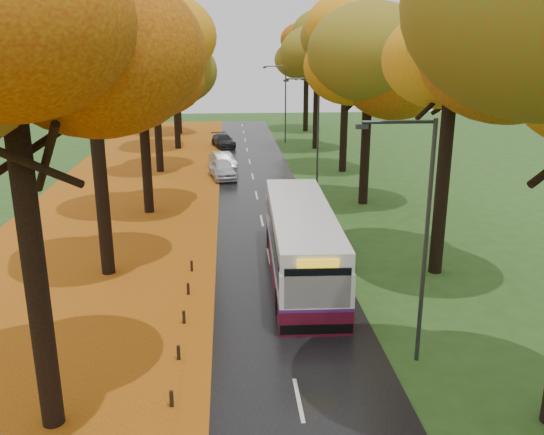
{
  "coord_description": "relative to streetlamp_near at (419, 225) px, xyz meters",
  "views": [
    {
      "loc": [
        -1.92,
        -8.56,
        10.08
      ],
      "look_at": [
        0.0,
        16.14,
        2.6
      ],
      "focal_mm": 38.0,
      "sensor_mm": 36.0,
      "label": 1
    }
  ],
  "objects": [
    {
      "name": "trees_left",
      "position": [
        -11.13,
        19.06,
        4.82
      ],
      "size": [
        9.2,
        74.0,
        13.88
      ],
      "color": "black",
      "rests_on": "ground"
    },
    {
      "name": "road",
      "position": [
        -3.95,
        17.0,
        -4.69
      ],
      "size": [
        6.5,
        90.0,
        0.04
      ],
      "primitive_type": "cube",
      "color": "black",
      "rests_on": "ground"
    },
    {
      "name": "car_silver",
      "position": [
        -6.3,
        31.09,
        -4.0
      ],
      "size": [
        2.57,
        4.34,
        1.35
      ],
      "primitive_type": "imported",
      "rotation": [
        0.0,
        0.0,
        0.3
      ],
      "color": "#9EA0A6",
      "rests_on": "road"
    },
    {
      "name": "streetlamp_mid",
      "position": [
        0.0,
        22.0,
        0.0
      ],
      "size": [
        2.45,
        0.18,
        8.0
      ],
      "color": "#333538",
      "rests_on": "ground"
    },
    {
      "name": "leaf_verge",
      "position": [
        -12.95,
        17.0,
        -4.7
      ],
      "size": [
        12.0,
        90.0,
        0.02
      ],
      "primitive_type": "cube",
      "color": "maroon",
      "rests_on": "ground"
    },
    {
      "name": "leaf_drift",
      "position": [
        -7.0,
        17.0,
        -4.67
      ],
      "size": [
        0.9,
        90.0,
        0.01
      ],
      "primitive_type": "cube",
      "color": "#B87512",
      "rests_on": "road"
    },
    {
      "name": "car_dark",
      "position": [
        -6.3,
        41.84,
        -4.04
      ],
      "size": [
        2.79,
        4.69,
        1.27
      ],
      "primitive_type": "imported",
      "rotation": [
        0.0,
        0.0,
        0.25
      ],
      "color": "black",
      "rests_on": "road"
    },
    {
      "name": "car_white",
      "position": [
        -6.3,
        27.44,
        -3.95
      ],
      "size": [
        2.45,
        4.51,
        1.45
      ],
      "primitive_type": "imported",
      "rotation": [
        0.0,
        0.0,
        0.18
      ],
      "color": "silver",
      "rests_on": "road"
    },
    {
      "name": "streetlamp_near",
      "position": [
        0.0,
        0.0,
        0.0
      ],
      "size": [
        2.45,
        0.18,
        8.0
      ],
      "color": "#333538",
      "rests_on": "ground"
    },
    {
      "name": "bollard_row",
      "position": [
        -7.65,
        -3.3,
        -4.45
      ],
      "size": [
        0.11,
        23.51,
        0.52
      ],
      "color": "black",
      "rests_on": "ground"
    },
    {
      "name": "bus",
      "position": [
        -2.68,
        7.57,
        -3.05
      ],
      "size": [
        3.03,
        11.84,
        3.1
      ],
      "rotation": [
        0.0,
        0.0,
        -0.03
      ],
      "color": "#520C1F",
      "rests_on": "road"
    },
    {
      "name": "centre_line",
      "position": [
        -3.95,
        17.0,
        -4.67
      ],
      "size": [
        0.12,
        90.0,
        0.01
      ],
      "primitive_type": "cube",
      "color": "silver",
      "rests_on": "road"
    },
    {
      "name": "trees_right",
      "position": [
        3.24,
        18.91,
        4.98
      ],
      "size": [
        9.3,
        74.2,
        13.96
      ],
      "color": "black",
      "rests_on": "ground"
    },
    {
      "name": "streetlamp_far",
      "position": [
        0.0,
        44.0,
        0.0
      ],
      "size": [
        2.45,
        0.18,
        8.0
      ],
      "color": "#333538",
      "rests_on": "ground"
    }
  ]
}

